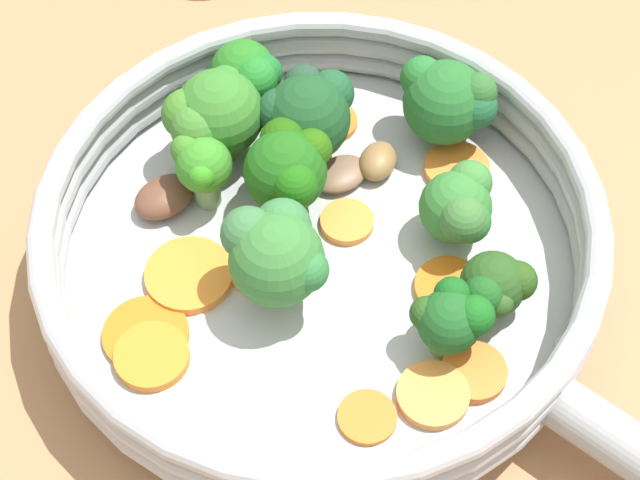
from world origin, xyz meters
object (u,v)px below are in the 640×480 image
broccoli_floret_9 (460,207)px  carrot_slice_7 (450,287)px  broccoli_floret_6 (202,165)px  mushroom_piece_2 (378,161)px  carrot_slice_0 (269,258)px  broccoli_floret_2 (448,100)px  broccoli_floret_3 (288,168)px  broccoli_floret_5 (451,318)px  carrot_slice_9 (474,372)px  broccoli_floret_8 (495,287)px  carrot_slice_8 (433,395)px  carrot_slice_5 (146,334)px  carrot_slice_2 (332,122)px  broccoli_floret_4 (310,113)px  carrot_slice_1 (152,356)px  broccoli_floret_0 (276,252)px  mushroom_piece_0 (164,197)px  carrot_slice_6 (367,417)px  carrot_slice_3 (457,168)px  mushroom_piece_1 (341,174)px  carrot_slice_4 (347,222)px  broccoli_floret_1 (248,76)px  skillet (320,266)px

broccoli_floret_9 → carrot_slice_7: bearing=-15.0°
broccoli_floret_6 → mushroom_piece_2: (-0.01, 0.09, -0.02)m
carrot_slice_0 → broccoli_floret_6: bearing=-145.0°
broccoli_floret_2 → broccoli_floret_3: 0.10m
broccoli_floret_5 → broccoli_floret_6: 0.15m
carrot_slice_9 → broccoli_floret_8: size_ratio=0.82×
carrot_slice_8 → broccoli_floret_6: broccoli_floret_6 is taller
carrot_slice_5 → broccoli_floret_8: 0.17m
carrot_slice_2 → broccoli_floret_4: size_ratio=0.53×
carrot_slice_1 → broccoli_floret_4: 0.15m
broccoli_floret_0 → broccoli_floret_6: (-0.06, -0.03, -0.01)m
broccoli_floret_2 → mushroom_piece_0: size_ratio=1.51×
carrot_slice_6 → mushroom_piece_0: (-0.14, -0.09, 0.01)m
carrot_slice_3 → broccoli_floret_6: bearing=-87.8°
mushroom_piece_1 → carrot_slice_4: bearing=-0.0°
carrot_slice_9 → broccoli_floret_3: bearing=-144.4°
carrot_slice_9 → broccoli_floret_4: broccoli_floret_4 is taller
carrot_slice_5 → broccoli_floret_3: (-0.07, 0.08, 0.03)m
carrot_slice_7 → carrot_slice_8: same height
carrot_slice_3 → broccoli_floret_3: (0.01, -0.09, 0.03)m
carrot_slice_8 → broccoli_floret_4: broccoli_floret_4 is taller
carrot_slice_8 → mushroom_piece_0: bearing=-136.0°
carrot_slice_3 → broccoli_floret_8: broccoli_floret_8 is taller
broccoli_floret_2 → broccoli_floret_8: bearing=1.8°
carrot_slice_3 → mushroom_piece_1: 0.06m
broccoli_floret_1 → broccoli_floret_5: broccoli_floret_1 is taller
carrot_slice_5 → broccoli_floret_0: 0.08m
broccoli_floret_0 → carrot_slice_0: bearing=-170.9°
carrot_slice_7 → skillet: bearing=-113.2°
carrot_slice_1 → carrot_slice_8: bearing=75.4°
broccoli_floret_4 → mushroom_piece_1: broccoli_floret_4 is taller
broccoli_floret_1 → broccoli_floret_9: 0.14m
broccoli_floret_2 → mushroom_piece_0: bearing=-78.2°
carrot_slice_9 → broccoli_floret_3: size_ratio=0.59×
carrot_slice_7 → mushroom_piece_2: size_ratio=1.35×
broccoli_floret_3 → broccoli_floret_5: (0.09, 0.07, -0.01)m
broccoli_floret_0 → broccoli_floret_4: size_ratio=1.07×
broccoli_floret_6 → carrot_slice_2: bearing=122.5°
carrot_slice_2 → broccoli_floret_2: size_ratio=0.56×
carrot_slice_8 → carrot_slice_5: bearing=-109.5°
carrot_slice_1 → broccoli_floret_5: 0.14m
carrot_slice_0 → carrot_slice_9: 0.12m
carrot_slice_5 → broccoli_floret_9: bearing=105.0°
broccoli_floret_0 → broccoli_floret_3: (-0.05, 0.01, -0.00)m
carrot_slice_3 → broccoli_floret_2: 0.04m
carrot_slice_2 → carrot_slice_1: bearing=-36.1°
carrot_slice_0 → broccoli_floret_6: 0.06m
mushroom_piece_0 → mushroom_piece_1: bearing=94.8°
carrot_slice_6 → broccoli_floret_4: size_ratio=0.52×
carrot_slice_1 → carrot_slice_4: carrot_slice_1 is taller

